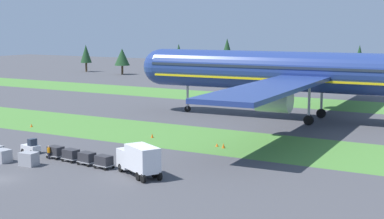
% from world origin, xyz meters
% --- Properties ---
extents(grass_strip_near, '(320.00, 17.40, 0.01)m').
position_xyz_m(grass_strip_near, '(0.00, 31.37, 0.00)').
color(grass_strip_near, '#4C8438').
rests_on(grass_strip_near, ground).
extents(grass_strip_far, '(320.00, 17.40, 0.01)m').
position_xyz_m(grass_strip_far, '(0.00, 78.16, 0.00)').
color(grass_strip_far, '#4C8438').
rests_on(grass_strip_far, ground).
extents(airliner, '(64.48, 79.49, 24.23)m').
position_xyz_m(airliner, '(15.42, 54.87, 8.69)').
color(airliner, navy).
rests_on(airliner, ground).
extents(baggage_tug, '(2.74, 1.62, 1.97)m').
position_xyz_m(baggage_tug, '(-6.78, 11.49, 0.81)').
color(baggage_tug, silver).
rests_on(baggage_tug, ground).
extents(cargo_dolly_lead, '(2.37, 1.76, 1.55)m').
position_xyz_m(cargo_dolly_lead, '(-1.80, 10.87, 0.92)').
color(cargo_dolly_lead, '#A3A3A8').
rests_on(cargo_dolly_lead, ground).
extents(cargo_dolly_second, '(2.37, 1.76, 1.55)m').
position_xyz_m(cargo_dolly_second, '(1.08, 10.50, 0.92)').
color(cargo_dolly_second, '#A3A3A8').
rests_on(cargo_dolly_second, ground).
extents(cargo_dolly_third, '(2.37, 1.76, 1.55)m').
position_xyz_m(cargo_dolly_third, '(3.96, 10.14, 0.92)').
color(cargo_dolly_third, '#A3A3A8').
rests_on(cargo_dolly_third, ground).
extents(cargo_dolly_fourth, '(2.37, 1.76, 1.55)m').
position_xyz_m(cargo_dolly_fourth, '(6.84, 9.78, 0.92)').
color(cargo_dolly_fourth, '#A3A3A8').
rests_on(cargo_dolly_fourth, ground).
extents(catering_truck, '(7.22, 5.28, 3.58)m').
position_xyz_m(catering_truck, '(12.38, 9.10, 1.95)').
color(catering_truck, silver).
rests_on(catering_truck, ground).
extents(ground_crew_marshaller, '(0.51, 0.36, 1.74)m').
position_xyz_m(ground_crew_marshaller, '(-2.24, 10.07, 0.95)').
color(ground_crew_marshaller, black).
rests_on(ground_crew_marshaller, ground).
extents(uld_container_1, '(2.13, 1.77, 1.64)m').
position_xyz_m(uld_container_1, '(-1.91, 6.34, 0.82)').
color(uld_container_1, '#A3A3A8').
rests_on(uld_container_1, ground).
extents(uld_container_2, '(2.17, 1.82, 1.59)m').
position_xyz_m(uld_container_2, '(-6.11, 6.00, 0.80)').
color(uld_container_2, '#A3A3A8').
rests_on(uld_container_2, ground).
extents(taxiway_marker_0, '(0.44, 0.44, 0.45)m').
position_xyz_m(taxiway_marker_0, '(12.71, 27.55, 0.23)').
color(taxiway_marker_0, orange).
rests_on(taxiway_marker_0, ground).
extents(taxiway_marker_1, '(0.44, 0.44, 0.65)m').
position_xyz_m(taxiway_marker_1, '(1.33, 28.24, 0.32)').
color(taxiway_marker_1, orange).
rests_on(taxiway_marker_1, ground).
extents(taxiway_marker_2, '(0.44, 0.44, 0.69)m').
position_xyz_m(taxiway_marker_2, '(13.97, 27.07, 0.34)').
color(taxiway_marker_2, orange).
rests_on(taxiway_marker_2, ground).
extents(taxiway_marker_3, '(0.44, 0.44, 0.55)m').
position_xyz_m(taxiway_marker_3, '(-21.33, 25.93, 0.28)').
color(taxiway_marker_3, orange).
rests_on(taxiway_marker_3, ground).
extents(distant_tree_line, '(182.95, 10.47, 12.81)m').
position_xyz_m(distant_tree_line, '(4.69, 117.71, 6.69)').
color(distant_tree_line, '#4C3823').
rests_on(distant_tree_line, ground).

